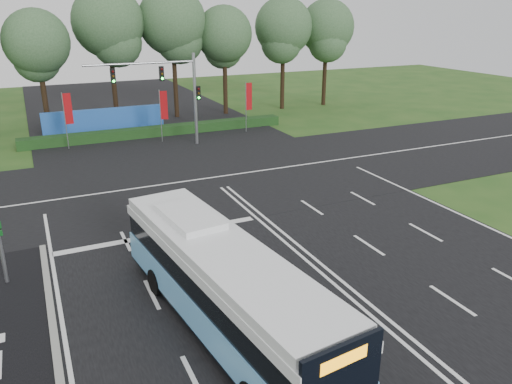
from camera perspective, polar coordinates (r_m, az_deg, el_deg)
ground at (r=21.53m, az=5.64°, el=-7.79°), size 120.00×120.00×0.00m
road_main at (r=21.52m, az=5.64°, el=-7.74°), size 20.00×120.00×0.04m
road_cross at (r=31.59m, az=-5.32°, el=1.58°), size 120.00×14.00×0.05m
kerb_strip at (r=16.65m, az=-21.62°, el=-18.43°), size 0.25×18.00×0.12m
city_bus at (r=16.40m, az=-3.77°, el=-10.62°), size 3.77×11.81×3.33m
banner_flag_left at (r=40.24m, az=-20.76°, el=8.53°), size 0.63×0.14×4.31m
banner_flag_mid at (r=40.41m, az=-10.57°, el=9.40°), size 0.59×0.25×4.16m
banner_flag_right at (r=43.21m, az=-0.90°, el=10.54°), size 0.63×0.15×4.30m
traffic_light_gantry at (r=38.52m, az=-9.61°, el=11.86°), size 8.41×0.28×7.00m
hedge at (r=43.06m, az=-11.00°, el=6.86°), size 22.00×1.20×0.80m
blue_hoarding at (r=44.60m, az=-16.89°, el=7.74°), size 10.00×0.30×2.20m
eucalyptus_row at (r=48.24m, az=-15.15°, el=17.85°), size 47.13×9.29×12.55m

